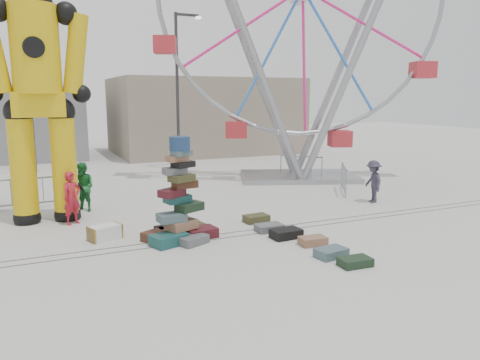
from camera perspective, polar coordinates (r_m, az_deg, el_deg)
name	(u,v)px	position (r m, az deg, el deg)	size (l,w,h in m)	color
ground	(216,247)	(12.18, -2.99, -8.13)	(90.00, 90.00, 0.00)	#9E9E99
track_line_near	(207,240)	(12.71, -3.99, -7.33)	(40.00, 0.04, 0.01)	#47443F
track_line_far	(202,236)	(13.07, -4.60, -6.84)	(40.00, 0.04, 0.01)	#47443F
building_right	(204,116)	(32.78, -4.38, 7.83)	(12.00, 8.00, 5.00)	gray
lamp_post_right	(179,83)	(24.88, -7.45, 11.61)	(1.41, 0.25, 8.00)	#2D2D30
lamp_post_left	(31,83)	(25.79, -24.14, 10.77)	(1.41, 0.25, 8.00)	#2D2D30
suitcase_tower	(180,211)	(12.68, -7.35, -3.80)	(2.08, 1.80, 2.79)	#194D4B
crash_test_dummy	(38,86)	(15.26, -23.41, 10.49)	(3.11, 1.37, 7.83)	black
ferris_wheel	(302,14)	(22.13, 7.58, 19.38)	(12.15, 4.88, 15.01)	gray
steamer_trunk	(105,233)	(13.22, -16.15, -6.17)	(0.83, 0.48, 0.39)	silver
row_case_0	(256,218)	(14.44, 2.00, -4.71)	(0.75, 0.48, 0.23)	#3C3D1E
row_case_1	(269,228)	(13.52, 3.60, -5.82)	(0.77, 0.51, 0.20)	#5A5D61
row_case_2	(286,234)	(12.92, 5.64, -6.51)	(0.83, 0.53, 0.25)	black
row_case_3	(313,241)	(12.42, 8.88, -7.35)	(0.70, 0.44, 0.22)	#8D6248
row_case_4	(331,253)	(11.60, 11.06, -8.68)	(0.75, 0.50, 0.22)	#486067
row_case_5	(355,262)	(11.14, 13.86, -9.66)	(0.74, 0.46, 0.20)	black
barricade_dummy_c	(27,193)	(17.62, -24.48, -1.46)	(2.00, 0.10, 1.10)	gray
barricade_wheel_front	(344,179)	(19.16, 12.53, 0.10)	(2.00, 0.10, 1.10)	gray
barricade_wheel_back	(301,167)	(22.13, 7.45, 1.59)	(2.00, 0.10, 1.10)	gray
pedestrian_red	(72,198)	(14.95, -19.81, -2.08)	(0.59, 0.39, 1.61)	#A41725
pedestrian_green	(83,187)	(16.51, -18.56, -0.82)	(0.80, 0.63, 1.65)	#1B6E30
pedestrian_black	(73,195)	(15.64, -19.66, -1.68)	(0.90, 0.38, 1.54)	black
pedestrian_grey	(373,181)	(17.67, 15.92, -0.16)	(1.00, 0.57, 1.55)	#2C2A38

